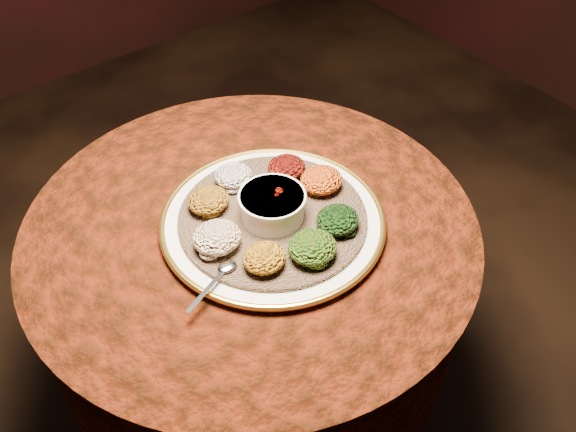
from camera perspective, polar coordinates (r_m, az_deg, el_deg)
table at (r=1.48m, az=-3.10°, el=-5.62°), size 0.96×0.96×0.73m
platter at (r=1.33m, az=-1.37°, el=-0.48°), size 0.55×0.55×0.02m
injera at (r=1.32m, az=-1.38°, el=-0.15°), size 0.49×0.49×0.01m
stew_bowl at (r=1.30m, az=-1.41°, el=1.06°), size 0.14×0.14×0.06m
spoon at (r=1.22m, az=-5.71°, el=-4.82°), size 0.14×0.07×0.01m
portion_ayib at (r=1.39m, az=-4.88°, el=3.60°), size 0.08×0.08×0.04m
portion_kitfo at (r=1.40m, az=-0.14°, el=4.36°), size 0.08×0.08×0.04m
portion_tikil at (r=1.37m, az=2.98°, el=3.22°), size 0.09×0.09×0.04m
portion_gomen at (r=1.28m, az=4.42°, el=-0.34°), size 0.09×0.08×0.04m
portion_mixveg at (r=1.23m, az=2.18°, el=-2.80°), size 0.10×0.09×0.05m
portion_kik at (r=1.21m, az=-2.13°, el=-3.74°), size 0.08×0.08×0.04m
portion_timatim at (r=1.25m, az=-6.33°, el=-1.90°), size 0.10×0.09×0.05m
portion_shiro at (r=1.33m, az=-7.10°, el=1.39°), size 0.09×0.08×0.04m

